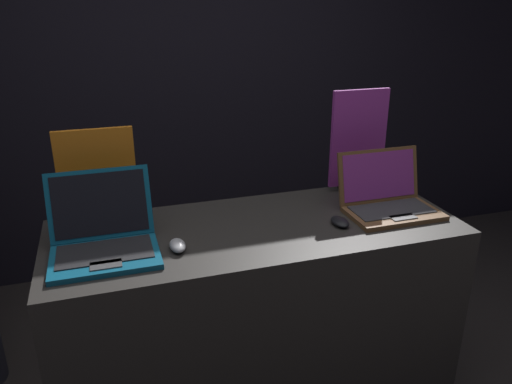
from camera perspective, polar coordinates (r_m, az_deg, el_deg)
The scene contains 8 objects.
wall_back at distance 3.44m, azimuth -8.35°, elevation 13.70°, with size 8.00×0.05×2.80m.
display_counter at distance 2.28m, azimuth 0.09°, elevation -15.10°, with size 1.66×0.65×0.98m.
laptop_front at distance 1.89m, azimuth -17.05°, elevation -4.77°, with size 0.38×0.36×0.27m.
mouse_front at distance 1.86m, azimuth -8.96°, elevation -6.06°, with size 0.06×0.10×0.04m.
promo_stand_front at distance 2.10m, azimuth -17.63°, elevation 1.41°, with size 0.30×0.07×0.39m.
laptop_back at distance 2.23m, azimuth 14.80°, elevation -0.67°, with size 0.39×0.30×0.25m.
mouse_back at distance 2.07m, azimuth 9.57°, elevation -3.36°, with size 0.07×0.11×0.03m.
promo_stand_back at distance 2.41m, azimuth 11.60°, elevation 5.55°, with size 0.28×0.07×0.48m.
Camera 1 is at (-0.56, -1.43, 1.84)m, focal length 35.00 mm.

